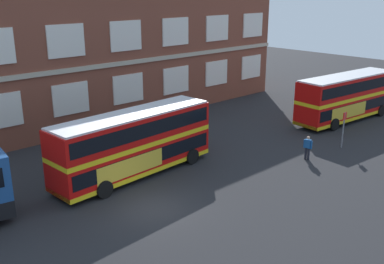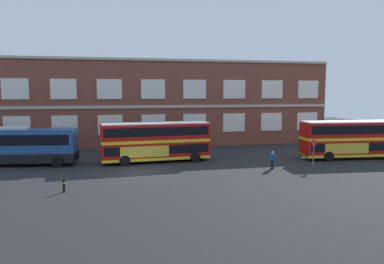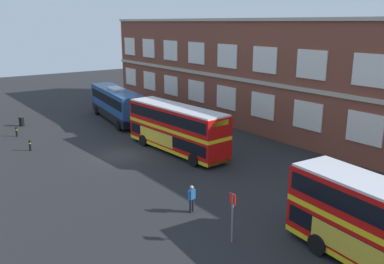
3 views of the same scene
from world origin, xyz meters
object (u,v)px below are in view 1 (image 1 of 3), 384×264
Objects in this scene: double_decker_middle at (346,97)px; waiting_passenger at (308,147)px; double_decker_near at (134,143)px; bus_stand_flag at (344,126)px.

double_decker_middle is 11.27m from waiting_passenger.
waiting_passenger is at bearing -163.31° from double_decker_middle.
double_decker_near reaches higher than waiting_passenger.
waiting_passenger is 0.63× the size of bus_stand_flag.
double_decker_middle reaches higher than bus_stand_flag.
double_decker_middle is 7.65m from bus_stand_flag.
double_decker_middle is at bearing 16.69° from waiting_passenger.
bus_stand_flag is (14.24, -6.25, -0.51)m from double_decker_near.
double_decker_near is 1.00× the size of double_decker_middle.
bus_stand_flag is at bearing -23.70° from double_decker_near.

